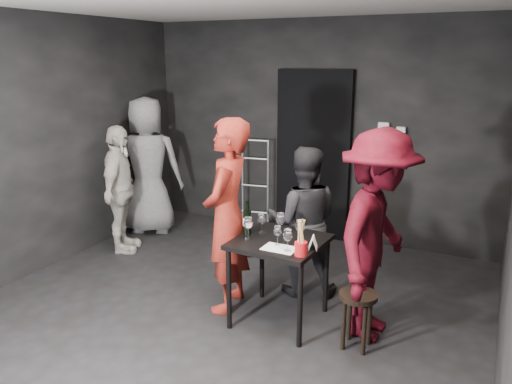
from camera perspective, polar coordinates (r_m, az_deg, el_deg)
The scene contains 24 objects.
floor at distance 4.57m, azimuth -4.75°, elevation -14.30°, with size 4.50×5.00×0.02m, color black.
wall_back at distance 6.31m, azimuth 6.83°, elevation 6.95°, with size 4.50×0.04×2.70m, color black.
wall_left at distance 5.58m, azimuth -25.36°, elevation 4.49°, with size 0.04×5.00×2.70m, color black.
doorway at distance 6.31m, azimuth 6.56°, elevation 4.18°, with size 0.95×0.10×2.10m, color black.
wallbox_upper at distance 6.02m, azimuth 14.38°, elevation 7.14°, with size 0.12×0.06×0.12m, color #B7B7B2.
wallbox_lower at distance 5.99m, azimuth 16.23°, elevation 6.49°, with size 0.10×0.06×0.14m, color #B7B7B2.
hand_truck at distance 6.58m, azimuth -0.25°, elevation -2.67°, with size 0.41×0.35×1.23m.
tasting_table at distance 4.28m, azimuth 2.71°, elevation -6.70°, with size 0.72×0.72×0.75m.
stool at distance 4.09m, azimuth 11.54°, elevation -12.66°, with size 0.30×0.30×0.47m.
server_red at distance 4.40m, azimuth -3.33°, elevation -0.95°, with size 0.75×0.49×2.05m, color maroon.
woman_black at distance 4.80m, azimuth 5.38°, elevation -3.64°, with size 0.68×0.38×1.41m, color black.
man_maroon at distance 4.07m, azimuth 13.75°, elevation -3.13°, with size 1.29×0.60×2.00m, color #40050F.
bystander_cream at distance 6.00m, azimuth -15.31°, elevation 0.23°, with size 0.88×0.42×1.50m, color beige.
bystander_grey at distance 6.55m, azimuth -12.30°, elevation 4.28°, with size 1.02×0.56×2.09m, color slate.
tasting_mat at distance 4.06m, azimuth 2.72°, elevation -6.46°, with size 0.27×0.18×0.00m, color white.
wine_glass_a at distance 4.22m, azimuth -0.90°, elevation -4.03°, with size 0.08×0.08×0.22m, color white, non-canonical shape.
wine_glass_b at distance 4.36m, azimuth 0.66°, elevation -3.55°, with size 0.07×0.07×0.20m, color white, non-canonical shape.
wine_glass_c at distance 4.32m, azimuth 2.79°, elevation -3.56°, with size 0.08×0.08×0.22m, color white, non-canonical shape.
wine_glass_d at distance 4.10m, azimuth 2.47°, elevation -4.89°, with size 0.07×0.07×0.18m, color white, non-canonical shape.
wine_glass_e at distance 3.97m, azimuth 3.64°, elevation -5.41°, with size 0.08×0.08×0.21m, color white, non-canonical shape.
wine_glass_f at distance 4.14m, azimuth 5.08°, elevation -4.40°, with size 0.08×0.08×0.22m, color white, non-canonical shape.
wine_bottle at distance 4.33m, azimuth -1.02°, elevation -3.40°, with size 0.07×0.07×0.30m.
breadstick_cup at distance 3.89m, azimuth 5.18°, elevation -5.31°, with size 0.10×0.10×0.31m.
reserved_card at distance 4.07m, azimuth 6.34°, elevation -5.72°, with size 0.08×0.13×0.10m, color white, non-canonical shape.
Camera 1 is at (2.09, -3.39, 2.25)m, focal length 35.00 mm.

